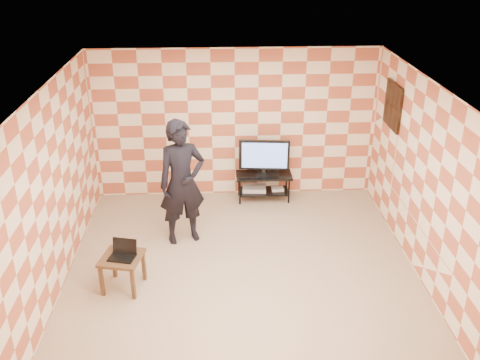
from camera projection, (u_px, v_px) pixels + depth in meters
name	position (u px, v px, depth m)	size (l,w,h in m)	color
floor	(242.00, 269.00, 7.77)	(5.00, 5.00, 0.00)	tan
wall_back	(235.00, 124.00, 9.45)	(5.00, 0.02, 2.70)	beige
wall_front	(256.00, 303.00, 4.93)	(5.00, 0.02, 2.70)	beige
wall_left	(54.00, 189.00, 7.09)	(0.02, 5.00, 2.70)	beige
wall_right	(424.00, 182.00, 7.30)	(0.02, 5.00, 2.70)	beige
ceiling	(242.00, 88.00, 6.62)	(5.00, 5.00, 0.02)	white
wall_art	(393.00, 106.00, 8.45)	(0.04, 0.72, 0.72)	black
tv_stand	(264.00, 181.00, 9.62)	(1.00, 0.45, 0.50)	black
tv	(264.00, 156.00, 9.41)	(0.89, 0.19, 0.65)	black
dvd_player	(254.00, 188.00, 9.71)	(0.42, 0.30, 0.07)	#B8B8BB
game_console	(277.00, 189.00, 9.71)	(0.21, 0.16, 0.05)	silver
side_table	(122.00, 262.00, 7.20)	(0.62, 0.62, 0.50)	#3A2411
laptop	(123.00, 253.00, 7.15)	(0.39, 0.34, 0.23)	black
person	(182.00, 183.00, 8.11)	(0.72, 0.47, 1.98)	black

